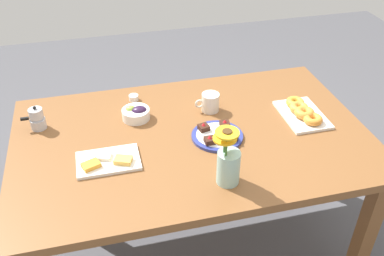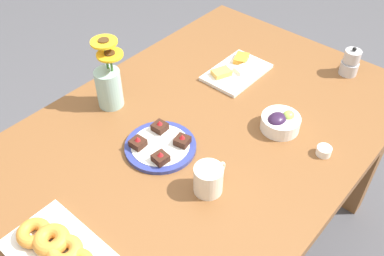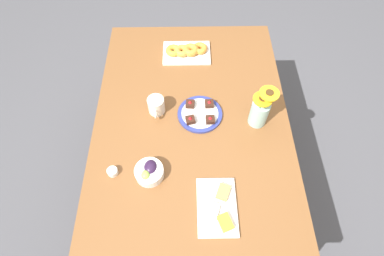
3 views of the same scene
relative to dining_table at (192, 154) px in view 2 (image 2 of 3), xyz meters
name	(u,v)px [view 2 (image 2 of 3)]	position (x,y,z in m)	size (l,w,h in m)	color
ground_plane	(192,255)	(0.00, 0.00, -0.65)	(6.00, 6.00, 0.00)	#4C4C51
dining_table	(192,154)	(0.00, 0.00, 0.00)	(1.60, 1.00, 0.74)	brown
coffee_mug	(209,179)	(-0.14, -0.18, 0.13)	(0.12, 0.09, 0.09)	silver
grape_bowl	(280,122)	(0.22, -0.20, 0.12)	(0.13, 0.13, 0.07)	white
cheese_platter	(236,71)	(0.39, 0.10, 0.10)	(0.26, 0.17, 0.03)	white
croissant_platter	(57,248)	(-0.55, -0.02, 0.11)	(0.19, 0.28, 0.05)	white
jam_cup_honey	(324,151)	(0.21, -0.37, 0.10)	(0.05, 0.05, 0.03)	white
dessert_plate	(160,146)	(-0.11, 0.04, 0.10)	(0.23, 0.23, 0.05)	navy
flower_vase	(109,84)	(-0.06, 0.33, 0.17)	(0.11, 0.11, 0.26)	#99C1B7
moka_pot	(350,63)	(0.67, -0.23, 0.13)	(0.11, 0.07, 0.12)	#B7B7BC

